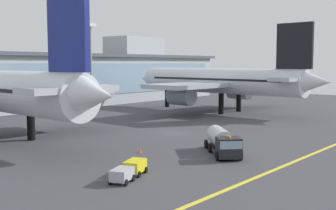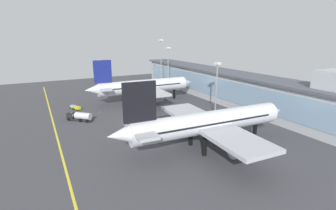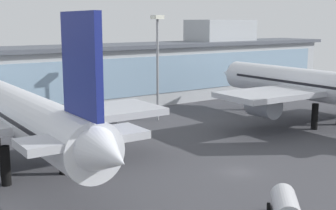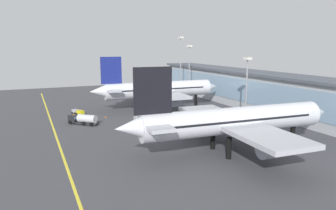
{
  "view_description": "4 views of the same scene",
  "coord_description": "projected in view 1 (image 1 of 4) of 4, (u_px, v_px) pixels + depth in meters",
  "views": [
    {
      "loc": [
        -50.86,
        -41.16,
        10.69
      ],
      "look_at": [
        9.37,
        9.13,
        3.14
      ],
      "focal_mm": 46.29,
      "sensor_mm": 36.0,
      "label": 1
    },
    {
      "loc": [
        76.4,
        -25.12,
        27.45
      ],
      "look_at": [
        3.82,
        13.74,
        4.74
      ],
      "focal_mm": 26.59,
      "sensor_mm": 36.0,
      "label": 2
    },
    {
      "loc": [
        -37.77,
        -37.23,
        17.75
      ],
      "look_at": [
        0.27,
        14.83,
        6.01
      ],
      "focal_mm": 48.68,
      "sensor_mm": 36.0,
      "label": 3
    },
    {
      "loc": [
        83.07,
        -27.44,
        22.2
      ],
      "look_at": [
        -8.38,
        13.11,
        3.53
      ],
      "focal_mm": 33.99,
      "sensor_mm": 36.0,
      "label": 4
    }
  ],
  "objects": [
    {
      "name": "apron_light_mast_east",
      "position": [
        91.0,
        53.0,
        91.08
      ],
      "size": [
        1.8,
        1.8,
        19.0
      ],
      "color": "gray",
      "rests_on": "ground"
    },
    {
      "name": "safety_cone",
      "position": [
        140.0,
        151.0,
        51.84
      ],
      "size": [
        0.45,
        0.45,
        0.56
      ],
      "primitive_type": "cone",
      "color": "orange",
      "rests_on": "ground"
    },
    {
      "name": "taxiway_centreline_stripe",
      "position": [
        316.0,
        152.0,
        52.11
      ],
      "size": [
        155.78,
        0.5,
        0.01
      ],
      "primitive_type": "cube",
      "color": "yellow",
      "rests_on": "ground"
    },
    {
      "name": "baggage_tug_near",
      "position": [
        129.0,
        170.0,
        40.37
      ],
      "size": [
        5.75,
        3.61,
        1.4
      ],
      "rotation": [
        0.0,
        0.0,
        0.38
      ],
      "color": "black",
      "rests_on": "ground"
    },
    {
      "name": "terminal_building",
      "position": [
        16.0,
        80.0,
        96.84
      ],
      "size": [
        142.09,
        14.0,
        18.35
      ],
      "color": "#ADB2B7",
      "rests_on": "ground"
    },
    {
      "name": "airliner_near_right",
      "position": [
        219.0,
        81.0,
        95.29
      ],
      "size": [
        38.38,
        50.07,
        18.41
      ],
      "rotation": [
        0.0,
        0.0,
        1.51
      ],
      "color": "black",
      "rests_on": "ground"
    },
    {
      "name": "ground_plane",
      "position": [
        175.0,
        134.0,
        66.14
      ],
      "size": [
        194.72,
        194.72,
        0.0
      ],
      "primitive_type": "plane",
      "color": "#424247"
    },
    {
      "name": "fuel_tanker_truck",
      "position": [
        223.0,
        142.0,
        50.88
      ],
      "size": [
        8.09,
        8.13,
        2.9
      ],
      "rotation": [
        0.0,
        0.0,
        3.93
      ],
      "color": "black",
      "rests_on": "ground"
    }
  ]
}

